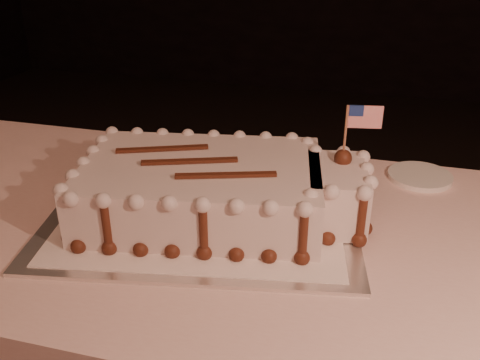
# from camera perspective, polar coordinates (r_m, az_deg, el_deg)

# --- Properties ---
(cake_board) EXTENTS (0.70, 0.57, 0.01)m
(cake_board) POSITION_cam_1_polar(r_m,az_deg,el_deg) (1.11, -3.99, -3.76)
(cake_board) COLOR silver
(cake_board) RESTS_ON banquet_table
(doily) EXTENTS (0.63, 0.52, 0.00)m
(doily) POSITION_cam_1_polar(r_m,az_deg,el_deg) (1.11, -4.00, -3.54)
(doily) COLOR white
(doily) RESTS_ON cake_board
(sheet_cake) EXTENTS (0.61, 0.40, 0.24)m
(sheet_cake) POSITION_cam_1_polar(r_m,az_deg,el_deg) (1.08, -2.35, -0.99)
(sheet_cake) COLOR silver
(sheet_cake) RESTS_ON doily
(side_plate) EXTENTS (0.15, 0.15, 0.01)m
(side_plate) POSITION_cam_1_polar(r_m,az_deg,el_deg) (1.34, 18.64, 0.38)
(side_plate) COLOR white
(side_plate) RESTS_ON banquet_table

